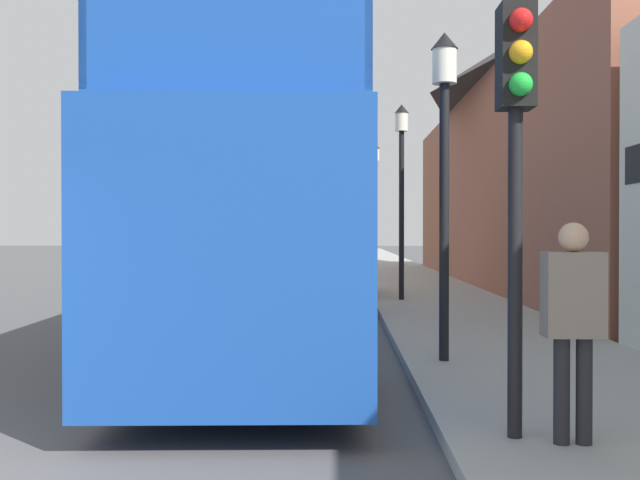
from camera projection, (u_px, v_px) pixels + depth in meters
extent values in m
plane|color=#4C4C4F|center=(221.00, 285.00, 25.78)|extent=(144.00, 144.00, 0.00)
cube|color=#999993|center=(423.00, 290.00, 22.61)|extent=(3.38, 108.00, 0.14)
cube|color=#935642|center=(559.00, 190.00, 24.59)|extent=(6.00, 25.98, 6.43)
pyramid|color=#383333|center=(559.00, 52.00, 24.54)|extent=(6.00, 25.98, 2.62)
cube|color=#19479E|center=(263.00, 246.00, 11.77)|extent=(3.01, 11.58, 2.70)
cube|color=yellow|center=(261.00, 237.00, 11.19)|extent=(2.82, 6.42, 0.45)
cube|color=black|center=(263.00, 192.00, 11.76)|extent=(3.00, 10.66, 0.70)
cube|color=#19479E|center=(263.00, 157.00, 11.75)|extent=(2.97, 10.66, 0.10)
cube|color=#19479E|center=(184.00, 118.00, 11.72)|extent=(0.50, 10.56, 1.12)
cube|color=#19479E|center=(342.00, 118.00, 11.76)|extent=(0.50, 10.56, 1.12)
cube|color=#19479E|center=(226.00, 26.00, 6.50)|extent=(2.55, 0.17, 1.12)
cube|color=#19479E|center=(275.00, 149.00, 16.22)|extent=(2.61, 1.71, 1.12)
cylinder|color=black|center=(218.00, 298.00, 15.32)|extent=(0.32, 0.97, 0.96)
cylinder|color=black|center=(329.00, 297.00, 15.36)|extent=(0.32, 0.97, 0.96)
cylinder|color=black|center=(144.00, 351.00, 8.43)|extent=(0.32, 0.97, 0.96)
cylinder|color=black|center=(346.00, 351.00, 8.47)|extent=(0.32, 0.97, 0.96)
cube|color=#9E9EA3|center=(328.00, 278.00, 20.38)|extent=(1.85, 4.13, 0.75)
cube|color=black|center=(328.00, 254.00, 20.25)|extent=(1.61, 1.99, 0.56)
cylinder|color=black|center=(300.00, 283.00, 21.66)|extent=(0.21, 0.68, 0.67)
cylinder|color=black|center=(357.00, 283.00, 21.64)|extent=(0.21, 0.68, 0.67)
cylinder|color=black|center=(296.00, 290.00, 19.12)|extent=(0.21, 0.68, 0.67)
cylinder|color=black|center=(361.00, 290.00, 19.10)|extent=(0.21, 0.68, 0.67)
cylinder|color=#232328|center=(562.00, 391.00, 5.94)|extent=(0.13, 0.13, 0.85)
cylinder|color=#232328|center=(584.00, 391.00, 5.94)|extent=(0.13, 0.13, 0.85)
cube|color=gray|center=(573.00, 295.00, 5.93)|extent=(0.46, 0.25, 0.68)
sphere|color=tan|center=(573.00, 237.00, 5.93)|extent=(0.23, 0.23, 0.23)
cylinder|color=black|center=(515.00, 273.00, 6.13)|extent=(0.12, 0.12, 2.70)
cube|color=black|center=(516.00, 57.00, 6.11)|extent=(0.28, 0.31, 0.85)
sphere|color=red|center=(521.00, 20.00, 5.94)|extent=(0.19, 0.19, 0.19)
sphere|color=orange|center=(521.00, 52.00, 5.95)|extent=(0.19, 0.19, 0.19)
sphere|color=green|center=(521.00, 84.00, 5.95)|extent=(0.19, 0.19, 0.19)
cylinder|color=black|center=(444.00, 222.00, 9.79)|extent=(0.13, 0.13, 3.63)
cylinder|color=silver|center=(444.00, 66.00, 9.77)|extent=(0.32, 0.32, 0.45)
cone|color=black|center=(444.00, 41.00, 9.77)|extent=(0.35, 0.35, 0.22)
cylinder|color=black|center=(401.00, 215.00, 18.62)|extent=(0.13, 0.13, 4.19)
cylinder|color=silver|center=(402.00, 122.00, 18.59)|extent=(0.32, 0.32, 0.45)
cone|color=black|center=(402.00, 109.00, 18.59)|extent=(0.35, 0.35, 0.22)
cylinder|color=black|center=(375.00, 219.00, 27.45)|extent=(0.13, 0.13, 4.29)
cylinder|color=silver|center=(375.00, 155.00, 27.43)|extent=(0.32, 0.32, 0.45)
cone|color=black|center=(375.00, 146.00, 27.42)|extent=(0.35, 0.35, 0.22)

